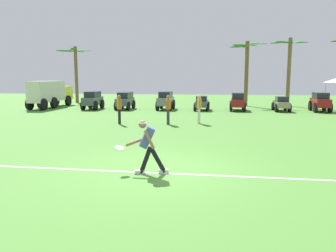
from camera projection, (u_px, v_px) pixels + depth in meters
ground_plane at (161, 169)px, 8.90m from camera, size 80.00×80.00×0.00m
field_line_paint at (159, 173)px, 8.54m from camera, size 23.03×0.67×0.01m
frisbee_thrower at (148, 144)px, 8.39m from camera, size 1.14×0.47×1.41m
frisbee_in_flight at (119, 148)px, 8.55m from camera, size 0.34×0.34×0.09m
teammate_near_sideline at (119, 107)px, 17.39m from camera, size 0.34×0.47×1.56m
teammate_midfield at (168, 107)px, 17.32m from camera, size 0.24×0.50×1.56m
teammate_deep at (199, 106)px, 17.64m from camera, size 0.26×0.50×1.56m
parked_car_slot_a at (93, 100)px, 25.71m from camera, size 1.17×2.35×1.40m
parked_car_slot_b at (125, 100)px, 25.75m from camera, size 1.17×2.41×1.34m
parked_car_slot_c at (166, 100)px, 25.48m from camera, size 1.28×2.40×1.40m
parked_car_slot_d at (202, 103)px, 24.94m from camera, size 1.19×2.24×1.10m
parked_car_slot_e at (237, 101)px, 24.82m from camera, size 1.26×2.45×1.34m
parked_car_slot_f at (281, 104)px, 24.26m from camera, size 1.14×2.22×1.10m
parked_car_slot_g at (320, 101)px, 23.95m from camera, size 1.31×2.41×1.40m
box_truck at (50, 93)px, 27.12m from camera, size 1.49×5.92×2.20m
palm_tree_far_left at (76, 69)px, 32.35m from camera, size 3.25×3.67×5.50m
palm_tree_left_of_centre at (247, 67)px, 28.40m from camera, size 3.26×3.17×5.58m
palm_tree_right_of_centre at (289, 66)px, 28.40m from camera, size 3.06×3.19×5.87m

